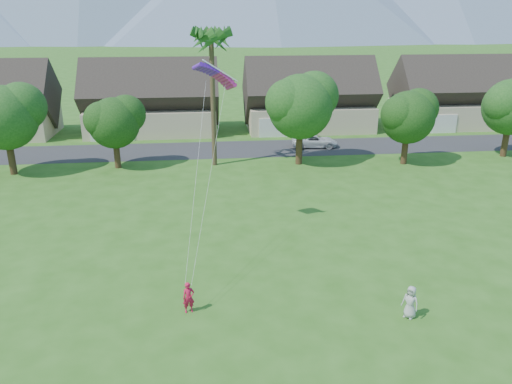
{
  "coord_description": "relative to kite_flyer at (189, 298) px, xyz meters",
  "views": [
    {
      "loc": [
        -2.85,
        -17.16,
        13.65
      ],
      "look_at": [
        0.0,
        10.0,
        3.8
      ],
      "focal_mm": 35.0,
      "sensor_mm": 36.0,
      "label": 1
    }
  ],
  "objects": [
    {
      "name": "watcher",
      "position": [
        10.4,
        -1.54,
        0.03
      ],
      "size": [
        0.92,
        0.94,
        1.64
      ],
      "primitive_type": "imported",
      "rotation": [
        0.0,
        0.0,
        -0.84
      ],
      "color": "#B1B1AD",
      "rests_on": "ground"
    },
    {
      "name": "parafoil_kite",
      "position": [
        1.84,
        9.37,
        9.46
      ],
      "size": [
        2.84,
        1.33,
        0.5
      ],
      "rotation": [
        0.0,
        0.0,
        0.29
      ],
      "color": "#5B19BB",
      "rests_on": "ground"
    },
    {
      "name": "parked_car",
      "position": [
        12.76,
        30.19,
        -0.11
      ],
      "size": [
        5.05,
        2.68,
        1.35
      ],
      "primitive_type": "imported",
      "rotation": [
        0.0,
        0.0,
        1.48
      ],
      "color": "silver",
      "rests_on": "ground"
    },
    {
      "name": "ground",
      "position": [
        3.9,
        -3.81,
        -0.79
      ],
      "size": [
        500.0,
        500.0,
        0.0
      ],
      "primitive_type": "plane",
      "color": "#2D6019",
      "rests_on": "ground"
    },
    {
      "name": "street",
      "position": [
        3.9,
        30.19,
        -0.78
      ],
      "size": [
        90.0,
        7.0,
        0.01
      ],
      "primitive_type": "cube",
      "color": "#2D2D30",
      "rests_on": "ground"
    },
    {
      "name": "houses_row",
      "position": [
        4.4,
        39.19,
        2.66
      ],
      "size": [
        72.75,
        8.19,
        8.86
      ],
      "color": "beige",
      "rests_on": "ground"
    },
    {
      "name": "fan_palm",
      "position": [
        1.9,
        24.69,
        11.02
      ],
      "size": [
        3.0,
        3.0,
        13.8
      ],
      "color": "#4C3D26",
      "rests_on": "ground"
    },
    {
      "name": "tree_row",
      "position": [
        2.76,
        24.11,
        4.1
      ],
      "size": [
        62.27,
        6.67,
        8.45
      ],
      "color": "#47301C",
      "rests_on": "ground"
    },
    {
      "name": "kite_flyer",
      "position": [
        0.0,
        0.0,
        0.0
      ],
      "size": [
        0.64,
        0.48,
        1.57
      ],
      "primitive_type": "imported",
      "rotation": [
        0.0,
        0.0,
        0.2
      ],
      "color": "red",
      "rests_on": "ground"
    }
  ]
}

